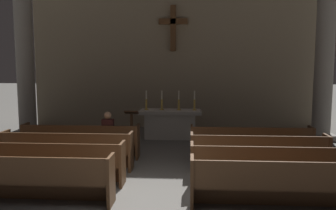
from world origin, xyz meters
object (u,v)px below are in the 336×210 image
pew_right_row_1 (282,184)px  candlestick_outer_left (146,104)px  candlestick_inner_left (162,104)px  lone_worshipper (109,133)px  candlestick_outer_right (194,104)px  pew_right_row_3 (258,153)px  pew_left_row_3 (67,150)px  column_right_second (325,45)px  pew_right_row_2 (268,167)px  pew_left_row_4 (81,141)px  altar (170,123)px  pew_left_row_1 (26,179)px  lectern (132,129)px  pew_left_row_2 (50,163)px  column_left_second (24,46)px  candlestick_inner_right (179,104)px  pew_right_row_4 (251,143)px

pew_right_row_1 → candlestick_outer_left: size_ratio=4.79×
candlestick_outer_left → candlestick_inner_left: bearing=0.0°
pew_right_row_1 → lone_worshipper: (-3.92, 3.31, 0.22)m
candlestick_inner_left → candlestick_outer_right: (1.15, 0.00, 0.00)m
pew_right_row_1 → pew_right_row_3: size_ratio=1.00×
pew_left_row_3 → column_right_second: size_ratio=0.49×
pew_right_row_2 → lone_worshipper: lone_worshipper is taller
candlestick_outer_left → candlestick_inner_left: size_ratio=1.00×
candlestick_outer_left → pew_left_row_4: bearing=-118.6°
column_right_second → candlestick_inner_left: bearing=-178.7°
pew_left_row_4 → pew_right_row_3: 4.84m
column_right_second → altar: 5.93m
pew_left_row_1 → pew_right_row_3: (4.71, 2.18, 0.00)m
candlestick_outer_left → candlestick_inner_left: (0.55, 0.00, 0.00)m
altar → candlestick_outer_left: bearing=180.0°
pew_right_row_1 → lectern: size_ratio=2.84×
pew_left_row_1 → pew_left_row_2: 1.09m
pew_right_row_3 → lone_worshipper: 4.08m
pew_left_row_2 → column_left_second: size_ratio=0.49×
pew_right_row_1 → lectern: bearing=126.2°
column_left_second → pew_left_row_4: bearing=-44.9°
altar → candlestick_outer_right: 1.10m
candlestick_inner_left → pew_left_row_2: bearing=-112.6°
pew_left_row_1 → altar: size_ratio=1.49×
pew_left_row_4 → pew_left_row_3: bearing=-90.0°
pew_left_row_2 → candlestick_inner_right: (2.66, 4.94, 0.75)m
pew_right_row_1 → pew_right_row_4: size_ratio=1.00×
column_left_second → altar: 5.93m
candlestick_inner_left → candlestick_outer_right: same height
column_right_second → lectern: (-6.44, -1.33, -2.71)m
candlestick_outer_left → lone_worshipper: size_ratio=0.52×
pew_right_row_3 → pew_right_row_4: (0.00, 1.09, 0.00)m
pew_left_row_2 → pew_left_row_3: 1.09m
altar → candlestick_outer_right: candlestick_outer_right is taller
pew_right_row_3 → candlestick_outer_left: candlestick_outer_left is taller
pew_left_row_3 → candlestick_inner_left: bearing=61.9°
pew_left_row_1 → candlestick_outer_left: 6.26m
column_right_second → altar: size_ratio=3.04×
pew_right_row_1 → lone_worshipper: size_ratio=2.48×
column_left_second → candlestick_outer_left: bearing=-1.7°
altar → candlestick_outer_left: (-0.85, 0.00, 0.70)m
pew_left_row_3 → pew_right_row_2: (4.71, -1.09, 0.00)m
pew_right_row_3 → candlestick_outer_right: 4.20m
candlestick_outer_right → pew_right_row_4: bearing=-61.4°
pew_left_row_3 → candlestick_inner_right: bearing=55.4°
lone_worshipper → candlestick_inner_left: bearing=65.1°
altar → lectern: 1.68m
candlestick_outer_left → column_left_second: bearing=178.3°
pew_left_row_3 → candlestick_outer_left: bearing=68.7°
pew_right_row_3 → altar: 4.52m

